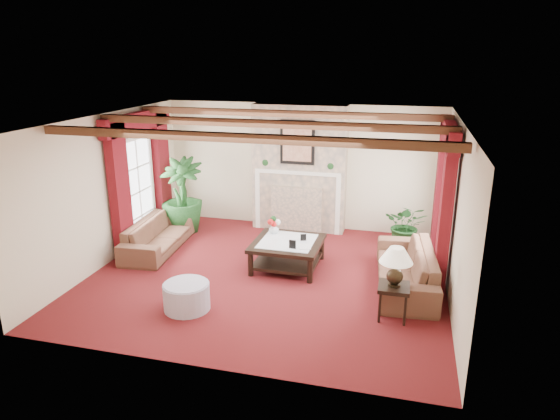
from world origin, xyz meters
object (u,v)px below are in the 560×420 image
(coffee_table, at_px, (287,254))
(ottoman, at_px, (187,296))
(sofa_right, at_px, (406,261))
(side_table, at_px, (393,302))
(potted_palm, at_px, (183,211))
(sofa_left, at_px, (158,230))

(coffee_table, relative_size, ottoman, 1.72)
(sofa_right, bearing_deg, side_table, -12.68)
(potted_palm, bearing_deg, side_table, -30.48)
(potted_palm, bearing_deg, coffee_table, -26.08)
(sofa_left, relative_size, side_table, 3.96)
(coffee_table, height_order, ottoman, coffee_table)
(sofa_left, distance_m, ottoman, 2.59)
(potted_palm, relative_size, ottoman, 2.43)
(potted_palm, distance_m, coffee_table, 2.94)
(potted_palm, relative_size, side_table, 3.26)
(coffee_table, bearing_deg, sofa_left, 176.85)
(sofa_right, height_order, potted_palm, potted_palm)
(sofa_left, height_order, ottoman, sofa_left)
(potted_palm, bearing_deg, ottoman, -64.36)
(sofa_left, height_order, coffee_table, sofa_left)
(coffee_table, bearing_deg, potted_palm, 154.81)
(sofa_left, distance_m, coffee_table, 2.67)
(side_table, bearing_deg, sofa_right, 82.01)
(sofa_right, distance_m, ottoman, 3.59)
(sofa_left, xyz_separation_m, side_table, (4.57, -1.58, -0.14))
(potted_palm, bearing_deg, sofa_left, -91.42)
(sofa_left, bearing_deg, coffee_table, -98.39)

